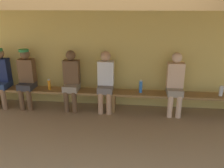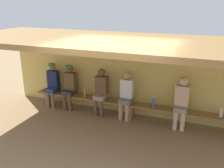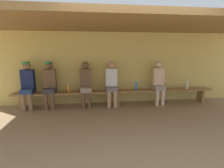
% 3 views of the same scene
% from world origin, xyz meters
% --- Properties ---
extents(ground_plane, '(24.00, 24.00, 0.00)m').
position_xyz_m(ground_plane, '(0.00, 0.00, 0.00)').
color(ground_plane, '#937754').
extents(back_wall, '(8.00, 0.20, 2.20)m').
position_xyz_m(back_wall, '(0.00, 2.00, 1.10)').
color(back_wall, '#D8BC60').
rests_on(back_wall, ground).
extents(dugout_roof, '(8.00, 2.80, 0.12)m').
position_xyz_m(dugout_roof, '(0.00, 0.70, 2.26)').
color(dugout_roof, olive).
rests_on(dugout_roof, back_wall).
extents(bench, '(6.00, 0.36, 0.46)m').
position_xyz_m(bench, '(0.00, 1.55, 0.39)').
color(bench, olive).
rests_on(bench, ground).
extents(player_near_post, '(0.34, 0.42, 1.34)m').
position_xyz_m(player_near_post, '(-1.95, 1.55, 0.75)').
color(player_near_post, '#333338').
rests_on(player_near_post, ground).
extents(player_in_white, '(0.34, 0.42, 1.34)m').
position_xyz_m(player_in_white, '(-2.55, 1.55, 0.75)').
color(player_in_white, navy).
rests_on(player_in_white, ground).
extents(player_with_sunglasses, '(0.34, 0.42, 1.34)m').
position_xyz_m(player_with_sunglasses, '(1.30, 1.55, 0.73)').
color(player_with_sunglasses, gray).
rests_on(player_with_sunglasses, ground).
extents(player_rightmost, '(0.34, 0.42, 1.34)m').
position_xyz_m(player_rightmost, '(-0.93, 1.55, 0.73)').
color(player_rightmost, gray).
rests_on(player_rightmost, ground).
extents(player_leftmost, '(0.34, 0.42, 1.34)m').
position_xyz_m(player_leftmost, '(-0.17, 1.55, 0.73)').
color(player_leftmost, slate).
rests_on(player_leftmost, ground).
extents(water_bottle_clear, '(0.08, 0.08, 0.22)m').
position_xyz_m(water_bottle_clear, '(2.24, 1.55, 0.56)').
color(water_bottle_clear, silver).
rests_on(water_bottle_clear, bench).
extents(water_bottle_blue, '(0.06, 0.06, 0.24)m').
position_xyz_m(water_bottle_blue, '(-1.43, 1.52, 0.57)').
color(water_bottle_blue, orange).
rests_on(water_bottle_blue, bench).
extents(water_bottle_green, '(0.07, 0.07, 0.28)m').
position_xyz_m(water_bottle_green, '(0.59, 1.55, 0.59)').
color(water_bottle_green, blue).
rests_on(water_bottle_green, bench).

